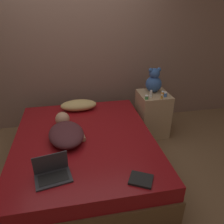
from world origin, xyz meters
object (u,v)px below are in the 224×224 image
person_lying (66,132)px  bottle_amber (162,97)px  bottle_orange (163,93)px  bottle_blue (165,94)px  pillow (79,105)px  bottle_green (147,97)px  bottle_white (151,94)px  book (141,180)px  laptop (52,172)px  teddy_bear (154,81)px

person_lying → bottle_amber: size_ratio=12.07×
bottle_orange → bottle_blue: 0.07m
pillow → bottle_green: bottle_green is taller
bottle_white → book: (-0.58, -1.39, -0.26)m
bottle_blue → book: (-0.80, -1.37, -0.25)m
person_lying → laptop: size_ratio=2.11×
pillow → bottle_blue: bearing=-11.1°
bottle_amber → bottle_green: bearing=174.3°
teddy_bear → bottle_green: bearing=-126.5°
bottle_orange → bottle_green: same height
person_lying → bottle_white: (1.26, 0.52, 0.19)m
pillow → laptop: size_ratio=1.47×
book → bottle_amber: bearing=61.2°
bottle_green → bottle_white: bearing=33.0°
person_lying → bottle_blue: bearing=11.3°
bottle_white → bottle_green: size_ratio=1.86×
teddy_bear → pillow: bearing=179.0°
book → pillow: bearing=106.7°
teddy_bear → bottle_green: size_ratio=6.51×
bottle_white → bottle_green: 0.10m
bottle_green → laptop: bearing=-139.3°
book → person_lying: bearing=128.1°
bottle_green → bottle_blue: bottle_blue is taller
laptop → bottle_amber: bottle_amber is taller
bottle_blue → person_lying: bearing=-161.3°
laptop → bottle_white: bottle_white is taller
bottle_white → bottle_green: (-0.08, -0.05, -0.02)m
bottle_green → bottle_blue: size_ratio=0.81×
laptop → book: size_ratio=1.36×
bottle_amber → bottle_blue: (0.08, 0.06, 0.00)m
laptop → book: bearing=-25.5°
pillow → bottle_green: (0.98, -0.29, 0.17)m
bottle_green → bottle_amber: bearing=-5.7°
laptop → bottle_white: size_ratio=3.37×
teddy_bear → bottle_orange: (0.10, -0.16, -0.14)m
bottle_amber → bottle_white: bearing=151.5°
person_lying → bottle_green: bottle_green is taller
pillow → book: bearing=-73.3°
person_lying → bottle_blue: bottle_blue is taller
bottle_blue → book: size_ratio=0.27×
laptop → bottle_green: bearing=29.6°
bottle_amber → bottle_orange: bearing=61.8°
person_lying → bottle_blue: (1.48, 0.50, 0.17)m
pillow → bottle_white: size_ratio=4.97×
teddy_bear → bottle_amber: teddy_bear is taller
pillow → bottle_green: bearing=-16.4°
bottle_white → bottle_amber: (0.14, -0.08, -0.02)m
bottle_amber → book: bottle_amber is taller
pillow → book: 1.69m
bottle_amber → book: size_ratio=0.24×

